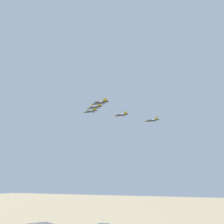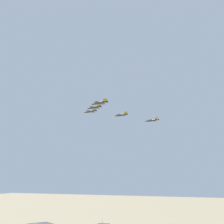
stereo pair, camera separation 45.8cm
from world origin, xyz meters
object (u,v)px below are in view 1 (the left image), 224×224
object	(u,v)px
jet_lead	(90,111)
jet_right_outer	(151,120)
jet_right_wingman	(121,115)
jet_left_outer	(99,103)
jet_left_wingman	(94,107)

from	to	relation	value
jet_lead	jet_right_outer	world-z (taller)	jet_lead
jet_right_wingman	jet_left_outer	bearing A→B (deg)	112.19
jet_lead	jet_right_outer	xyz separation A→B (m)	(46.45, 20.07, -7.15)
jet_right_wingman	jet_lead	bearing A→B (deg)	41.14
jet_right_wingman	jet_right_outer	bearing A→B (deg)	-138.86
jet_lead	jet_right_wingman	bearing A→B (deg)	-139.67
jet_lead	jet_right_outer	size ratio (longest dim) A/B	1.03
jet_lead	jet_right_wingman	distance (m)	25.45
jet_left_outer	jet_right_outer	xyz separation A→B (m)	(19.16, 62.68, -1.78)
jet_left_outer	jet_left_wingman	bearing A→B (deg)	-41.40
jet_left_wingman	jet_right_wingman	bearing A→B (deg)	-90.41
jet_left_wingman	jet_right_wingman	size ratio (longest dim) A/B	0.99
jet_right_wingman	jet_left_outer	world-z (taller)	jet_right_wingman
jet_left_wingman	jet_lead	bearing A→B (deg)	-40.78
jet_lead	jet_right_wingman	xyz separation A→B (m)	(23.23, 10.03, -2.78)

